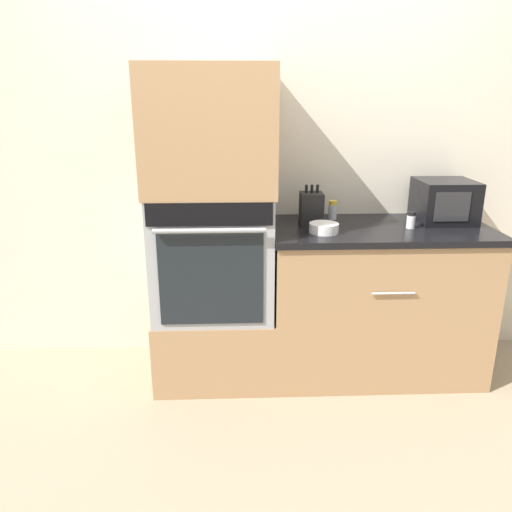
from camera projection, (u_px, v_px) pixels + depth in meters
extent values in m
plane|color=gray|center=(275.00, 398.00, 2.71)|extent=(12.00, 12.00, 0.00)
cube|color=beige|center=(270.00, 151.00, 2.92)|extent=(8.00, 0.05, 2.50)
cube|color=#A87F56|center=(216.00, 339.00, 2.91)|extent=(0.66, 0.60, 0.41)
cube|color=#9EA0A5|center=(213.00, 251.00, 2.75)|extent=(0.64, 0.59, 0.67)
cube|color=black|center=(209.00, 214.00, 2.38)|extent=(0.61, 0.01, 0.11)
cube|color=#3FBFF2|center=(209.00, 215.00, 2.38)|extent=(0.09, 0.00, 0.03)
cube|color=black|center=(211.00, 278.00, 2.48)|extent=(0.52, 0.01, 0.50)
cylinder|color=#9EA0A5|center=(209.00, 231.00, 2.37)|extent=(0.54, 0.02, 0.02)
cube|color=#A87F56|center=(210.00, 130.00, 2.55)|extent=(0.66, 0.60, 0.63)
cube|color=#A87F56|center=(374.00, 303.00, 2.88)|extent=(1.18, 0.60, 0.84)
cube|color=black|center=(380.00, 229.00, 2.75)|extent=(1.20, 0.63, 0.03)
cylinder|color=#B7B7BC|center=(393.00, 293.00, 2.53)|extent=(0.22, 0.01, 0.01)
cube|color=black|center=(444.00, 201.00, 2.82)|extent=(0.31, 0.30, 0.24)
cube|color=#28282B|center=(452.00, 207.00, 2.67)|extent=(0.19, 0.01, 0.16)
cube|color=black|center=(311.00, 208.00, 2.79)|extent=(0.12, 0.13, 0.17)
cylinder|color=black|center=(306.00, 189.00, 2.76)|extent=(0.02, 0.02, 0.04)
cylinder|color=black|center=(312.00, 189.00, 2.76)|extent=(0.02, 0.02, 0.04)
cylinder|color=black|center=(317.00, 189.00, 2.76)|extent=(0.02, 0.02, 0.04)
cylinder|color=white|center=(324.00, 228.00, 2.61)|extent=(0.15, 0.15, 0.05)
cylinder|color=silver|center=(332.00, 212.00, 2.88)|extent=(0.05, 0.05, 0.09)
cylinder|color=gold|center=(333.00, 203.00, 2.87)|extent=(0.05, 0.05, 0.02)
cylinder|color=silver|center=(411.00, 222.00, 2.69)|extent=(0.05, 0.05, 0.07)
cylinder|color=black|center=(412.00, 214.00, 2.68)|extent=(0.04, 0.04, 0.02)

